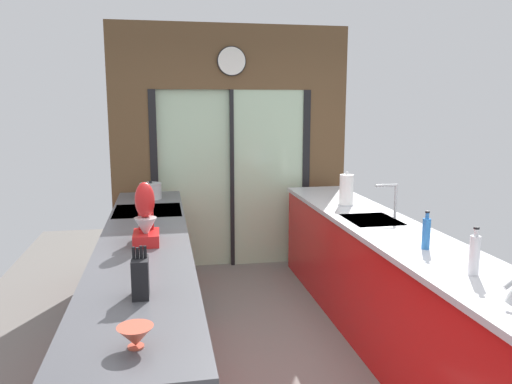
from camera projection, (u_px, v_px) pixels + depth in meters
ground_plane at (263, 333)px, 4.11m from camera, size 5.04×7.60×0.02m
back_wall_unit at (231, 133)px, 5.59m from camera, size 2.64×0.12×2.70m
left_counter_run at (146, 309)px, 3.41m from camera, size 0.62×3.80×0.92m
right_counter_run at (385, 283)px, 3.91m from camera, size 0.62×3.80×0.92m
sink_faucet at (392, 196)px, 4.06m from camera, size 0.19×0.02×0.29m
oven_range at (150, 261)px, 4.50m from camera, size 0.60×0.60×0.92m
mixing_bowl at (135, 336)px, 1.92m from camera, size 0.14×0.14×0.09m
knife_block at (140, 277)px, 2.42m from camera, size 0.08×0.14×0.26m
stand_mixer at (146, 220)px, 3.34m from camera, size 0.17×0.27×0.42m
stock_pot at (151, 191)px, 4.93m from camera, size 0.21×0.21×0.18m
soap_bottle_near at (474, 254)px, 2.73m from camera, size 0.06×0.06×0.27m
soap_bottle_far at (426, 233)px, 3.22m from camera, size 0.05×0.05×0.25m
paper_towel_roll at (346, 190)px, 4.61m from camera, size 0.15×0.15×0.31m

